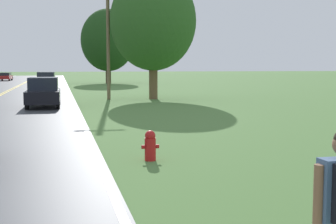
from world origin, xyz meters
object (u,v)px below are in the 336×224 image
car_champagne_suv_mid_far (46,80)px  car_silver_van_receding (47,78)px  tree_mid_treeline (108,40)px  car_red_sedan_distant (6,76)px  car_black_sedan_approaching (44,92)px  fire_hydrant (150,145)px  tree_right_cluster (153,21)px

car_champagne_suv_mid_far → car_silver_van_receding: 13.90m
tree_mid_treeline → car_silver_van_receding: (-8.02, -1.84, -4.99)m
car_champagne_suv_mid_far → car_red_sedan_distant: (-7.07, 30.66, -0.25)m
car_silver_van_receding → car_black_sedan_approaching: bearing=2.6°
tree_mid_treeline → car_champagne_suv_mid_far: tree_mid_treeline is taller
tree_mid_treeline → car_silver_van_receding: 9.62m
fire_hydrant → tree_right_cluster: bearing=78.4°
tree_mid_treeline → tree_right_cluster: bearing=-90.1°
fire_hydrant → car_silver_van_receding: size_ratio=0.18×
tree_right_cluster → car_black_sedan_approaching: size_ratio=1.92×
tree_right_cluster → car_black_sedan_approaching: bearing=-146.0°
car_silver_van_receding → car_red_sedan_distant: (-6.83, 16.76, -0.13)m
car_black_sedan_approaching → car_champagne_suv_mid_far: bearing=-178.2°
car_champagne_suv_mid_far → car_black_sedan_approaching: bearing=2.7°
tree_mid_treeline → car_black_sedan_approaching: size_ratio=2.15×
tree_right_cluster → car_champagne_suv_mid_far: tree_right_cluster is taller
car_black_sedan_approaching → car_silver_van_receding: (-0.59, 34.44, -0.03)m
tree_mid_treeline → car_red_sedan_distant: (-14.85, 14.92, -5.12)m
car_black_sedan_approaching → tree_right_cluster: bearing=124.8°
fire_hydrant → tree_right_cluster: tree_right_cluster is taller
tree_right_cluster → car_silver_van_receding: tree_right_cluster is taller
tree_mid_treeline → car_champagne_suv_mid_far: 18.22m
fire_hydrant → tree_right_cluster: 22.32m
car_champagne_suv_mid_far → car_silver_van_receding: bearing=-177.2°
tree_right_cluster → fire_hydrant: bearing=-101.6°
car_champagne_suv_mid_far → tree_right_cluster: bearing=28.2°
tree_mid_treeline → car_black_sedan_approaching: (-7.44, -36.29, -4.96)m
tree_right_cluster → car_silver_van_receding: 30.87m
tree_right_cluster → car_red_sedan_distant: (-14.80, 46.23, -4.77)m
car_champagne_suv_mid_far → car_red_sedan_distant: car_champagne_suv_mid_far is taller
tree_mid_treeline → car_silver_van_receding: bearing=-167.1°
tree_mid_treeline → car_red_sedan_distant: tree_mid_treeline is taller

